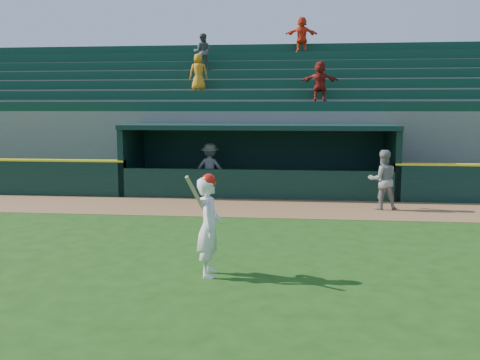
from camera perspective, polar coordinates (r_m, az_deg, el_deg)
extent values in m
plane|color=#1E4711|center=(11.56, -0.86, -7.45)|extent=(120.00, 120.00, 0.00)
cube|color=olive|center=(16.31, 1.25, -2.98)|extent=(40.00, 3.00, 0.01)
imported|color=gray|center=(16.53, 14.97, 0.02)|extent=(0.95, 0.79, 1.79)
imported|color=gray|center=(19.14, -3.21, 1.26)|extent=(1.20, 0.75, 1.79)
cube|color=slate|center=(19.06, 1.97, -1.40)|extent=(9.00, 2.60, 0.04)
cube|color=black|center=(19.79, -11.43, 2.08)|extent=(0.20, 2.60, 2.30)
cube|color=black|center=(19.14, 15.86, 1.76)|extent=(0.20, 2.60, 2.30)
cube|color=black|center=(20.21, 2.26, 2.34)|extent=(9.40, 0.20, 2.30)
cube|color=black|center=(18.84, 2.00, 5.71)|extent=(9.40, 2.80, 0.16)
cube|color=black|center=(17.79, 1.69, -0.49)|extent=(9.00, 0.16, 1.00)
cube|color=brown|center=(19.82, 2.14, -0.38)|extent=(8.40, 0.45, 0.10)
cube|color=slate|center=(20.70, 2.36, 3.31)|extent=(34.00, 0.85, 2.91)
cube|color=#0F3828|center=(20.53, 2.36, 7.84)|extent=(34.00, 0.60, 0.36)
cube|color=slate|center=(21.54, 2.52, 4.08)|extent=(34.00, 0.85, 3.36)
cube|color=#0F3828|center=(21.38, 2.53, 9.04)|extent=(34.00, 0.60, 0.36)
cube|color=slate|center=(22.37, 2.66, 4.79)|extent=(34.00, 0.85, 3.81)
cube|color=#0F3828|center=(22.24, 2.67, 10.14)|extent=(34.00, 0.60, 0.36)
cube|color=slate|center=(23.21, 2.79, 5.44)|extent=(34.00, 0.85, 4.26)
cube|color=#0F3828|center=(23.12, 2.81, 11.16)|extent=(34.00, 0.60, 0.36)
cube|color=slate|center=(24.05, 2.92, 6.05)|extent=(34.00, 0.85, 4.71)
cube|color=#0F3828|center=(23.99, 2.94, 12.11)|extent=(34.00, 0.60, 0.36)
cube|color=slate|center=(24.89, 3.03, 6.62)|extent=(34.00, 0.85, 5.16)
cube|color=#0F3828|center=(24.88, 3.06, 12.99)|extent=(34.00, 0.60, 0.36)
cube|color=slate|center=(25.74, 3.14, 7.15)|extent=(34.00, 0.85, 5.61)
cube|color=#0F3828|center=(25.77, 3.18, 13.80)|extent=(34.00, 0.60, 0.36)
cube|color=slate|center=(26.31, 3.21, 7.16)|extent=(34.50, 0.30, 5.61)
imported|color=orange|center=(21.77, -4.45, 11.40)|extent=(0.79, 0.59, 1.46)
imported|color=maroon|center=(20.54, 8.51, 10.36)|extent=(1.40, 0.47, 1.50)
imported|color=#4E4E4E|center=(23.54, -4.04, 13.44)|extent=(0.80, 0.64, 1.57)
imported|color=#F83A1B|center=(24.97, 6.60, 15.15)|extent=(1.49, 0.63, 1.56)
imported|color=white|center=(9.64, -3.32, -5.01)|extent=(0.47, 0.68, 1.80)
sphere|color=red|center=(9.50, -3.36, -0.12)|extent=(0.27, 0.27, 0.27)
cylinder|color=tan|center=(9.35, -4.66, -1.68)|extent=(0.33, 0.44, 0.76)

